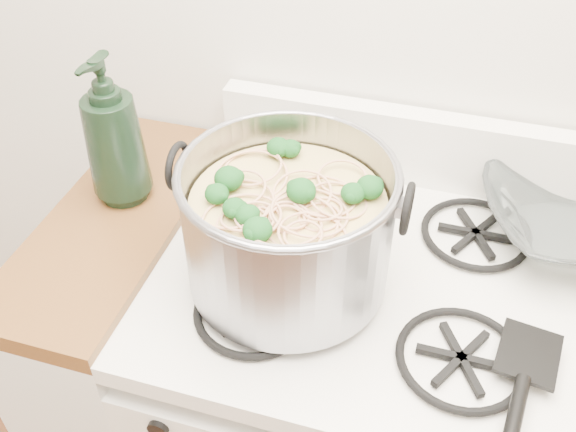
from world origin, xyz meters
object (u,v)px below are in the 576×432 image
at_px(spatula, 530,351).
at_px(bottle, 112,131).
at_px(glass_bowl, 568,228).
at_px(gas_range, 353,417).
at_px(stock_pot, 288,229).

relative_size(spatula, bottle, 1.02).
distance_m(glass_bowl, bottle, 0.86).
distance_m(spatula, bottle, 0.81).
bearing_deg(bottle, gas_range, -2.87).
xyz_separation_m(gas_range, stock_pot, (-0.14, -0.06, 0.59)).
relative_size(gas_range, bottle, 3.04).
relative_size(stock_pot, glass_bowl, 3.00).
bearing_deg(bottle, glass_bowl, 12.40).
bearing_deg(bottle, spatula, -9.13).
height_order(stock_pot, glass_bowl, stock_pot).
bearing_deg(gas_range, bottle, 173.16).
xyz_separation_m(gas_range, glass_bowl, (0.33, 0.19, 0.50)).
relative_size(gas_range, stock_pot, 2.43).
bearing_deg(spatula, gas_range, 164.27).
xyz_separation_m(gas_range, bottle, (-0.51, 0.06, 0.64)).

